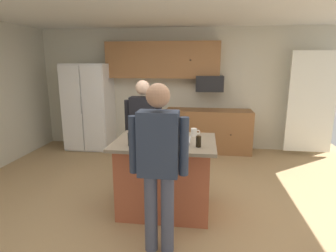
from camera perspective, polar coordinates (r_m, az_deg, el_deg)
floor at (r=3.85m, az=-0.87°, el=-16.16°), size 7.04×7.04×0.00m
back_wall at (r=6.18m, az=2.87°, el=7.63°), size 6.40×0.10×2.60m
french_door_window_panel at (r=6.15m, az=27.49°, el=4.28°), size 0.90×0.06×2.00m
cabinet_run_upper at (r=6.00m, az=-1.14°, el=13.46°), size 2.40×0.38×0.75m
cabinet_run_lower at (r=5.98m, az=8.27°, el=-0.93°), size 1.80×0.63×0.90m
refrigerator at (r=6.30m, az=-15.98°, el=3.84°), size 0.95×0.76×1.86m
microwave_over_range at (r=5.85m, az=8.59°, el=8.67°), size 0.56×0.40×0.32m
kitchen_island at (r=3.57m, az=-0.63°, el=-10.14°), size 1.25×0.91×0.93m
person_guest_by_door at (r=4.18m, az=-5.09°, el=-0.09°), size 0.57×0.22×1.62m
person_host_foreground at (r=2.64m, az=-1.97°, el=-6.85°), size 0.57×0.22×1.70m
tumbler_amber at (r=3.23m, az=-7.73°, el=-2.71°), size 0.06×0.06×0.15m
mug_blue_stoneware at (r=3.63m, az=5.41°, el=-1.28°), size 0.12×0.08×0.10m
glass_pilsner at (r=3.17m, az=6.32°, el=-3.21°), size 0.06×0.06×0.13m
serving_tray at (r=3.37m, az=0.91°, el=-2.90°), size 0.44×0.30×0.04m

